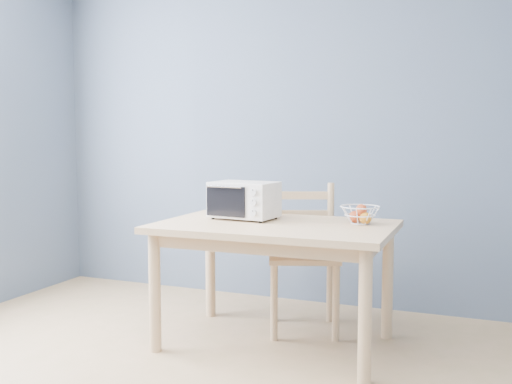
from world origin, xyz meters
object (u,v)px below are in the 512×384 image
at_px(dining_chair, 303,258).
at_px(toaster_oven, 242,199).
at_px(fruit_basket, 360,214).
at_px(dining_table, 275,240).

bearing_deg(dining_chair, toaster_oven, -163.64).
bearing_deg(dining_chair, fruit_basket, -45.40).
height_order(toaster_oven, fruit_basket, toaster_oven).
relative_size(toaster_oven, fruit_basket, 1.81).
xyz_separation_m(toaster_oven, fruit_basket, (0.75, 0.05, -0.06)).
relative_size(dining_table, dining_chair, 1.46).
bearing_deg(dining_table, dining_chair, 78.71).
distance_m(fruit_basket, dining_chair, 0.57).
xyz_separation_m(toaster_oven, dining_chair, (0.34, 0.25, -0.40)).
bearing_deg(dining_chair, dining_table, -121.23).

